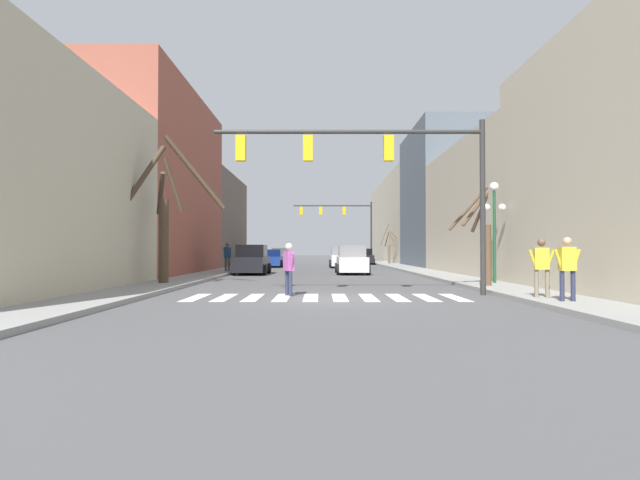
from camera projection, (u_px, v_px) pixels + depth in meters
The scene contains 22 objects.
ground_plane at pixel (327, 299), 15.00m from camera, with size 240.00×240.00×0.00m, color #4C4C4F.
sidewalk_left at pixel (111, 297), 15.02m from camera, with size 2.10×90.00×0.15m.
sidewalk_right at pixel (543, 297), 14.98m from camera, with size 2.10×90.00×0.15m.
building_row_left at pixel (149, 199), 30.01m from camera, with size 6.00×41.17×10.92m.
building_row_right at pixel (442, 212), 44.13m from camera, with size 6.00×67.15×11.64m.
crosswalk_stripes at pixel (326, 297), 15.56m from camera, with size 8.55×2.60×0.01m.
traffic_signal_near at pixel (379, 162), 16.49m from camera, with size 8.98×0.28×5.80m.
traffic_signal_far at pixel (343, 217), 52.28m from camera, with size 8.25×0.28×6.54m.
street_lamp_right_corner at pixel (496, 211), 20.25m from camera, with size 0.95×0.36×4.10m.
car_parked_right_near at pixel (282, 257), 52.42m from camera, with size 2.01×4.37×1.68m.
car_driving_toward_lane at pixel (353, 261), 31.08m from camera, with size 1.99×4.80×1.77m.
car_parked_right_far at pixel (343, 258), 42.21m from camera, with size 2.04×4.83×1.76m.
car_at_intersection at pixel (364, 257), 51.62m from camera, with size 2.20×4.81×1.63m.
car_parked_left_near at pixel (273, 259), 43.41m from camera, with size 2.02×4.84×1.53m.
car_parked_right_mid at pixel (253, 261), 30.42m from camera, with size 2.05×4.20×1.80m.
pedestrian_waiting_at_curb at pixel (543, 263), 14.02m from camera, with size 0.71×0.31×1.66m.
pedestrian_on_left_sidewalk at pixel (290, 265), 16.18m from camera, with size 0.42×0.69×1.71m.
pedestrian_on_right_sidewalk at pixel (229, 254), 31.44m from camera, with size 0.64×0.59×1.81m.
pedestrian_near_right_corner at pixel (569, 263), 13.02m from camera, with size 0.72×0.22×1.68m.
street_tree_left_mid at pixel (168, 213), 20.49m from camera, with size 3.70×2.54×6.09m.
street_tree_right_mid at pixel (391, 247), 49.87m from camera, with size 2.62×1.81×4.01m.
street_tree_right_far at pixel (485, 241), 18.84m from camera, with size 1.59×1.08×3.75m.
Camera 1 is at (-0.16, -15.03, 1.49)m, focal length 28.00 mm.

